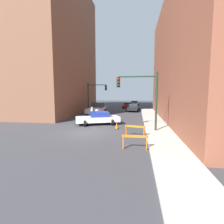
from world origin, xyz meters
TOP-DOWN VIEW (x-y plane):
  - ground_plane at (0.00, 0.00)m, footprint 120.00×120.00m
  - sidewalk_right at (6.20, 0.00)m, footprint 2.40×44.00m
  - building_corner_left at (-12.00, 14.00)m, footprint 14.00×20.00m
  - building_right at (13.40, 8.00)m, footprint 12.00×28.00m
  - traffic_light_near at (4.73, 1.42)m, footprint 3.64×0.35m
  - traffic_light_far at (-3.30, 15.58)m, footprint 3.44×0.35m
  - police_car at (-0.01, 4.05)m, footprint 5.05×3.41m
  - white_truck at (-2.18, 12.56)m, footprint 2.74×5.46m
  - parked_car_near at (3.50, 17.96)m, footprint 2.51×4.44m
  - parked_car_mid at (2.10, 24.75)m, footprint 2.32×4.32m
  - parked_car_far at (3.53, 31.37)m, footprint 2.36×4.35m
  - pedestrian_crossing at (-1.59, 7.52)m, footprint 0.47×0.47m
  - barrier_front at (4.12, -3.84)m, footprint 1.60×0.17m
  - barrier_mid at (4.09, -0.70)m, footprint 1.58×0.47m
  - traffic_cone at (2.29, 2.06)m, footprint 0.36×0.36m

SIDE VIEW (x-z plane):
  - ground_plane at x=0.00m, z-range 0.00..0.00m
  - sidewalk_right at x=6.20m, z-range 0.00..0.12m
  - traffic_cone at x=2.29m, z-range -0.01..0.65m
  - barrier_front at x=4.12m, z-range 0.17..1.07m
  - barrier_mid at x=4.09m, z-range 0.17..1.07m
  - parked_car_near at x=3.50m, z-range 0.02..1.33m
  - parked_car_mid at x=2.10m, z-range 0.02..1.33m
  - parked_car_far at x=3.53m, z-range 0.02..1.33m
  - police_car at x=-0.01m, z-range -0.04..1.48m
  - pedestrian_crossing at x=-1.59m, z-range 0.03..1.69m
  - white_truck at x=-2.18m, z-range -0.04..1.86m
  - traffic_light_far at x=-3.30m, z-range 0.80..6.00m
  - traffic_light_near at x=4.73m, z-range 0.93..6.13m
  - building_right at x=13.40m, z-range 0.00..15.37m
  - building_corner_left at x=-12.00m, z-range 0.00..21.76m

